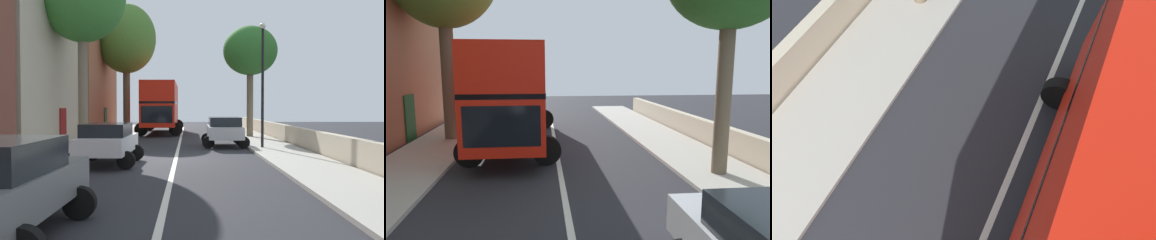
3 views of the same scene
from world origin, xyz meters
The scene contains 0 objects.
Camera 3 is at (0.12, 18.20, 6.92)m, focal length 27.62 mm.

